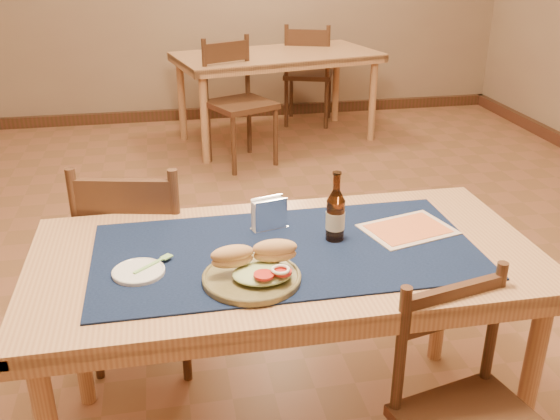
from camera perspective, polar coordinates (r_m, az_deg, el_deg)
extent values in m
cube|color=brown|center=(3.04, -2.55, -9.54)|extent=(6.00, 7.00, 0.02)
cylinder|color=tan|center=(2.20, 21.77, -14.89)|extent=(0.06, 0.06, 0.71)
cylinder|color=tan|center=(2.45, -18.08, -9.87)|extent=(0.06, 0.06, 0.71)
cylinder|color=tan|center=(2.65, 14.65, -6.67)|extent=(0.06, 0.06, 0.71)
cube|color=tan|center=(1.98, 0.55, -4.33)|extent=(1.60, 0.80, 0.04)
cube|color=#101C3C|center=(1.97, 0.55, -3.74)|extent=(1.20, 0.60, 0.01)
cube|color=#452418|center=(6.21, -7.44, 8.74)|extent=(6.00, 0.06, 0.10)
cylinder|color=tan|center=(4.88, -6.92, 8.26)|extent=(0.06, 0.06, 0.71)
cylinder|color=tan|center=(5.48, 8.46, 9.91)|extent=(0.06, 0.06, 0.71)
cylinder|color=tan|center=(5.51, -8.98, 9.96)|extent=(0.06, 0.06, 0.71)
cylinder|color=tan|center=(6.04, 5.13, 11.40)|extent=(0.06, 0.06, 0.71)
cube|color=tan|center=(5.35, -0.29, 13.95)|extent=(1.80, 1.16, 0.04)
cylinder|color=#452418|center=(2.84, -7.46, -6.81)|extent=(0.04, 0.04, 0.45)
cylinder|color=#452418|center=(2.92, -14.55, -6.54)|extent=(0.04, 0.04, 0.45)
cylinder|color=#452418|center=(2.54, -8.70, -11.00)|extent=(0.04, 0.04, 0.45)
cylinder|color=#452418|center=(2.63, -16.63, -10.53)|extent=(0.04, 0.04, 0.45)
cube|color=#452418|center=(2.61, -12.26, -4.43)|extent=(0.51, 0.51, 0.04)
cube|color=#452418|center=(2.29, -14.09, 1.04)|extent=(0.36, 0.11, 0.14)
cylinder|color=#452418|center=(2.30, -9.45, -1.76)|extent=(0.04, 0.04, 0.46)
cylinder|color=#452418|center=(2.40, -17.98, -1.59)|extent=(0.04, 0.04, 0.46)
cube|color=#452418|center=(1.82, 15.52, -8.43)|extent=(0.32, 0.10, 0.13)
cylinder|color=#452418|center=(1.79, 10.97, -12.64)|extent=(0.03, 0.03, 0.42)
cylinder|color=#452418|center=(1.97, 18.91, -9.88)|extent=(0.03, 0.03, 0.42)
cylinder|color=#452418|center=(4.63, -4.26, 5.96)|extent=(0.04, 0.04, 0.47)
cylinder|color=#452418|center=(4.83, -0.41, 6.78)|extent=(0.04, 0.04, 0.47)
cylinder|color=#452418|center=(4.95, -6.55, 7.05)|extent=(0.04, 0.04, 0.47)
cylinder|color=#452418|center=(5.13, -2.84, 7.80)|extent=(0.04, 0.04, 0.47)
cube|color=#452418|center=(4.82, -3.58, 9.60)|extent=(0.58, 0.58, 0.04)
cube|color=#452418|center=(4.91, -4.96, 14.21)|extent=(0.36, 0.18, 0.15)
cylinder|color=#452418|center=(4.84, -6.88, 12.48)|extent=(0.04, 0.04, 0.48)
cylinder|color=#452418|center=(5.03, -3.01, 13.05)|extent=(0.04, 0.04, 0.48)
cylinder|color=#452418|center=(6.16, 4.50, 10.48)|extent=(0.04, 0.04, 0.46)
cylinder|color=#452418|center=(6.19, 1.04, 10.62)|extent=(0.04, 0.04, 0.46)
cylinder|color=#452418|center=(5.80, 4.25, 9.63)|extent=(0.04, 0.04, 0.46)
cylinder|color=#452418|center=(5.83, 0.59, 9.78)|extent=(0.04, 0.04, 0.46)
cube|color=#452418|center=(5.94, 2.64, 12.30)|extent=(0.55, 0.55, 0.04)
cube|color=#452418|center=(5.69, 2.51, 15.44)|extent=(0.36, 0.15, 0.14)
cylinder|color=#452418|center=(5.69, 4.39, 14.15)|extent=(0.04, 0.04, 0.47)
cylinder|color=#452418|center=(5.73, 0.59, 14.28)|extent=(0.04, 0.04, 0.47)
cylinder|color=brown|center=(1.80, -2.61, -6.22)|extent=(0.29, 0.29, 0.02)
torus|color=brown|center=(1.80, -2.61, -6.05)|extent=(0.29, 0.29, 0.01)
ellipsoid|color=#A6B97F|center=(1.78, -1.61, -5.82)|extent=(0.17, 0.14, 0.03)
ellipsoid|color=tan|center=(1.78, -4.39, -4.30)|extent=(0.13, 0.07, 0.07)
ellipsoid|color=tan|center=(1.81, -0.46, -3.79)|extent=(0.13, 0.06, 0.07)
cylinder|color=red|center=(1.73, -1.50, -5.97)|extent=(0.06, 0.06, 0.01)
cylinder|color=red|center=(1.75, 0.23, -5.66)|extent=(0.05, 0.05, 0.01)
torus|color=white|center=(1.74, 0.05, -5.46)|extent=(0.05, 0.05, 0.01)
cylinder|color=silver|center=(1.89, -12.80, -5.53)|extent=(0.15, 0.15, 0.01)
torus|color=silver|center=(1.88, -12.81, -5.42)|extent=(0.15, 0.15, 0.01)
cube|color=#83C36B|center=(1.90, -11.94, -5.02)|extent=(0.09, 0.08, 0.00)
cube|color=#83C36B|center=(1.94, -10.34, -4.23)|extent=(0.04, 0.04, 0.00)
cylinder|color=#43210C|center=(2.02, 5.07, -0.93)|extent=(0.06, 0.06, 0.14)
cone|color=#43210C|center=(1.98, 5.16, 1.33)|extent=(0.06, 0.06, 0.04)
cylinder|color=#43210C|center=(1.97, 5.21, 2.54)|extent=(0.02, 0.02, 0.05)
cylinder|color=#43210C|center=(1.96, 5.24, 3.38)|extent=(0.03, 0.03, 0.01)
cylinder|color=beige|center=(2.02, 5.07, -0.93)|extent=(0.06, 0.06, 0.06)
cube|color=white|center=(2.11, -0.99, -1.63)|extent=(0.13, 0.07, 0.00)
cube|color=white|center=(2.07, -0.78, -0.48)|extent=(0.11, 0.03, 0.11)
cube|color=white|center=(2.10, -1.22, -0.08)|extent=(0.11, 0.03, 0.11)
cube|color=white|center=(2.09, -1.00, -0.39)|extent=(0.11, 0.06, 0.10)
cube|color=teal|center=(2.07, -0.82, -0.31)|extent=(0.08, 0.02, 0.04)
cube|color=beige|center=(2.14, 11.61, -1.75)|extent=(0.33, 0.28, 0.00)
cube|color=#DB6B38|center=(2.14, 11.62, -1.68)|extent=(0.29, 0.23, 0.00)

